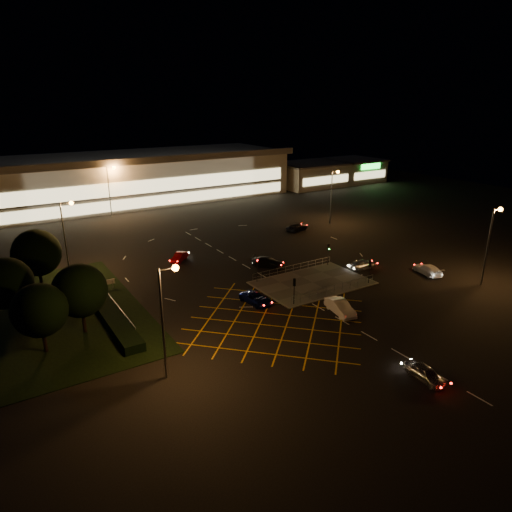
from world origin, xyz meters
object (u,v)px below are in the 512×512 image
car_near_silver (425,373)px  signal_se (370,267)px  signal_nw (257,266)px  car_circ_red (179,257)px  car_left_blue (256,299)px  car_approach_white (428,269)px  car_queue_white (340,307)px  signal_ne (328,250)px  car_right_silver (363,264)px  signal_sw (294,286)px  car_east_grey (297,227)px  car_far_dkgrey (268,262)px

car_near_silver → signal_se: bearing=60.2°
signal_nw → car_circ_red: signal_nw is taller
car_left_blue → car_approach_white: bearing=-17.5°
car_near_silver → car_queue_white: (2.59, 13.43, 0.11)m
signal_ne → car_queue_white: size_ratio=0.69×
signal_nw → car_right_silver: size_ratio=0.77×
car_left_blue → car_approach_white: 25.23m
signal_sw → car_approach_white: 21.49m
car_queue_white → car_approach_white: 18.55m
signal_nw → signal_ne: (12.00, 0.00, 0.00)m
signal_nw → car_queue_white: (3.01, -12.53, -1.61)m
car_east_grey → car_approach_white: car_approach_white is taller
signal_nw → car_queue_white: signal_nw is taller
car_circ_red → car_approach_white: size_ratio=0.80×
car_far_dkgrey → car_circ_red: bearing=96.7°
signal_sw → car_circ_red: (-5.12, 21.23, -1.75)m
car_queue_white → car_left_blue: 9.70m
signal_sw → car_circ_red: signal_sw is taller
signal_se → car_far_dkgrey: size_ratio=0.65×
car_near_silver → car_right_silver: bearing=59.2°
signal_ne → car_far_dkgrey: 8.75m
car_far_dkgrey → car_approach_white: 21.86m
car_circ_red → car_approach_white: 35.06m
signal_nw → car_far_dkgrey: bearing=42.9°
car_right_silver → car_circ_red: 26.50m
car_left_blue → car_circ_red: size_ratio=1.18×
car_right_silver → car_left_blue: bearing=100.1°
signal_ne → car_left_blue: bearing=-161.0°
car_circ_red → signal_ne: bearing=8.8°
car_right_silver → car_near_silver: bearing=151.1°
car_queue_white → car_east_grey: size_ratio=1.00×
car_circ_red → signal_sw: bearing=-29.9°
car_circ_red → car_east_grey: bearing=55.9°
signal_sw → car_right_silver: signal_sw is taller
signal_sw → car_east_grey: signal_sw is taller
signal_sw → signal_nw: (0.00, 7.99, 0.00)m
car_queue_white → car_left_blue: (-6.51, 7.18, -0.14)m
car_east_grey → car_approach_white: bearing=167.6°
signal_ne → car_circ_red: 21.72m
car_approach_white → signal_ne: bearing=-32.3°
car_near_silver → car_right_silver: 26.87m
signal_ne → car_queue_white: signal_ne is taller
car_right_silver → car_circ_red: bearing=55.3°
car_far_dkgrey → signal_ne: bearing=-69.2°
signal_se → car_right_silver: 5.76m
car_right_silver → car_east_grey: size_ratio=0.89×
signal_se → car_circ_red: 27.33m
car_circ_red → car_east_grey: car_east_grey is taller
car_near_silver → car_approach_white: 26.48m
car_queue_white → car_left_blue: car_queue_white is taller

